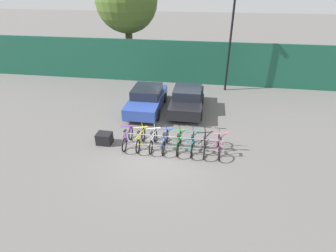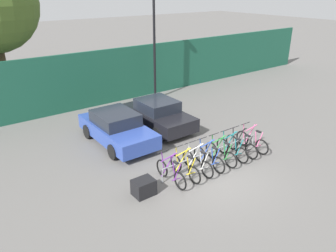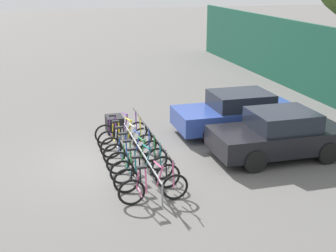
# 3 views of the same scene
# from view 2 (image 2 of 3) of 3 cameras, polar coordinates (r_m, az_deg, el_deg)

# --- Properties ---
(ground_plane) EXTENTS (120.00, 120.00, 0.00)m
(ground_plane) POSITION_cam_2_polar(r_m,az_deg,el_deg) (12.18, 7.74, -8.51)
(ground_plane) COLOR #605E5B
(hoarding_wall) EXTENTS (36.00, 0.16, 3.12)m
(hoarding_wall) POSITION_cam_2_polar(r_m,az_deg,el_deg) (18.96, -12.37, 8.04)
(hoarding_wall) COLOR #19513D
(hoarding_wall) RESTS_ON ground
(bike_rack) EXTENTS (4.79, 0.04, 0.57)m
(bike_rack) POSITION_cam_2_polar(r_m,az_deg,el_deg) (12.73, 7.77, -4.44)
(bike_rack) COLOR gray
(bike_rack) RESTS_ON ground
(bicycle_purple) EXTENTS (0.68, 1.71, 1.05)m
(bicycle_purple) POSITION_cam_2_polar(r_m,az_deg,el_deg) (11.47, 0.49, -8.23)
(bicycle_purple) COLOR black
(bicycle_purple) RESTS_ON ground
(bicycle_yellow) EXTENTS (0.68, 1.71, 1.05)m
(bicycle_yellow) POSITION_cam_2_polar(r_m,az_deg,el_deg) (11.81, 2.96, -7.27)
(bicycle_yellow) COLOR black
(bicycle_yellow) RESTS_ON ground
(bicycle_white) EXTENTS (0.68, 1.71, 1.05)m
(bicycle_white) POSITION_cam_2_polar(r_m,az_deg,el_deg) (12.15, 5.15, -6.40)
(bicycle_white) COLOR black
(bicycle_white) RESTS_ON ground
(bicycle_blue) EXTENTS (0.68, 1.71, 1.05)m
(bicycle_blue) POSITION_cam_2_polar(r_m,az_deg,el_deg) (12.49, 7.11, -5.61)
(bicycle_blue) COLOR black
(bicycle_blue) RESTS_ON ground
(bicycle_green) EXTENTS (0.68, 1.71, 1.05)m
(bicycle_green) POSITION_cam_2_polar(r_m,az_deg,el_deg) (12.89, 9.18, -4.77)
(bicycle_green) COLOR black
(bicycle_green) RESTS_ON ground
(bicycle_teal) EXTENTS (0.68, 1.71, 1.05)m
(bicycle_teal) POSITION_cam_2_polar(r_m,az_deg,el_deg) (13.30, 11.08, -3.99)
(bicycle_teal) COLOR black
(bicycle_teal) RESTS_ON ground
(bicycle_black) EXTENTS (0.68, 1.71, 1.05)m
(bicycle_black) POSITION_cam_2_polar(r_m,az_deg,el_deg) (13.67, 12.65, -3.34)
(bicycle_black) COLOR black
(bicycle_black) RESTS_ON ground
(bicycle_pink) EXTENTS (0.68, 1.71, 1.05)m
(bicycle_pink) POSITION_cam_2_polar(r_m,az_deg,el_deg) (14.13, 14.40, -2.62)
(bicycle_pink) COLOR black
(bicycle_pink) RESTS_ON ground
(car_blue) EXTENTS (1.91, 4.19, 1.40)m
(car_blue) POSITION_cam_2_polar(r_m,az_deg,el_deg) (14.35, -8.91, -0.33)
(car_blue) COLOR #2D479E
(car_blue) RESTS_ON ground
(car_black) EXTENTS (1.91, 3.91, 1.40)m
(car_black) POSITION_cam_2_polar(r_m,az_deg,el_deg) (15.69, -1.71, 2.03)
(car_black) COLOR black
(car_black) RESTS_ON ground
(lamp_post) EXTENTS (0.24, 0.44, 6.07)m
(lamp_post) POSITION_cam_2_polar(r_m,az_deg,el_deg) (19.29, -2.39, 14.37)
(lamp_post) COLOR black
(lamp_post) RESTS_ON ground
(cargo_crate) EXTENTS (0.70, 0.56, 0.55)m
(cargo_crate) POSITION_cam_2_polar(r_m,az_deg,el_deg) (10.96, -4.26, -10.59)
(cargo_crate) COLOR black
(cargo_crate) RESTS_ON ground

